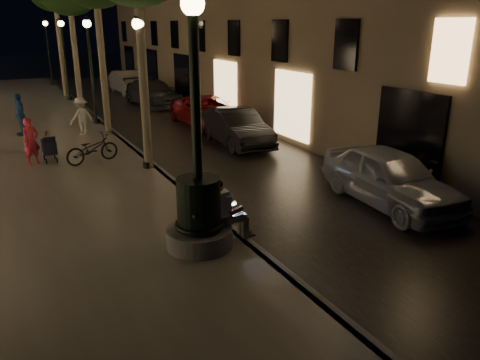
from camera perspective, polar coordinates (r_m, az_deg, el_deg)
ground at (r=22.26m, az=-15.75°, el=5.78°), size 120.00×120.00×0.00m
cobble_lane at (r=23.04m, az=-8.43°, el=6.72°), size 6.00×45.00×0.02m
promenade at (r=21.80m, az=-26.07°, el=4.59°), size 8.00×45.00×0.20m
curb_strip at (r=22.24m, az=-15.77°, el=6.03°), size 0.25×45.00×0.20m
fountain_lamppost at (r=9.63m, az=-5.07°, el=-2.56°), size 1.40×1.40×5.21m
seated_man_laptop at (r=9.96m, az=-1.77°, el=-3.47°), size 1.03×0.35×1.40m
lamp_curb_a at (r=14.96m, az=-11.95°, el=12.69°), size 0.36×0.36×4.81m
lamp_curb_b at (r=22.73m, az=-17.81°, el=14.12°), size 0.36×0.36×4.81m
lamp_curb_c at (r=30.62m, az=-20.69°, el=14.77°), size 0.36×0.36×4.81m
lamp_curb_d at (r=38.56m, az=-22.40°, el=15.13°), size 0.36×0.36×4.81m
stroller at (r=17.02m, az=-22.25°, el=3.75°), size 0.43×1.00×1.03m
car_front at (r=13.11m, az=17.84°, el=0.31°), size 2.19×4.62×1.53m
car_second at (r=18.76m, az=-0.43°, el=6.45°), size 1.84×4.49×1.45m
car_third at (r=22.38m, az=-3.91°, el=8.32°), size 2.34×5.01×1.39m
car_rear at (r=28.64m, az=-10.55°, el=10.41°), size 2.53×5.28×1.48m
car_fifth at (r=33.93m, az=-13.46°, el=11.51°), size 1.77×4.73×1.54m
pedestrian_red at (r=16.89m, az=-24.11°, el=4.32°), size 0.67×0.57×1.56m
pedestrian_white at (r=20.78m, az=-18.78°, el=7.39°), size 1.15×0.92×1.56m
pedestrian_blue at (r=21.57m, az=-25.28°, el=7.23°), size 0.63×1.09×1.75m
bicycle at (r=16.43m, az=-17.58°, el=3.64°), size 1.91×1.06×0.95m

